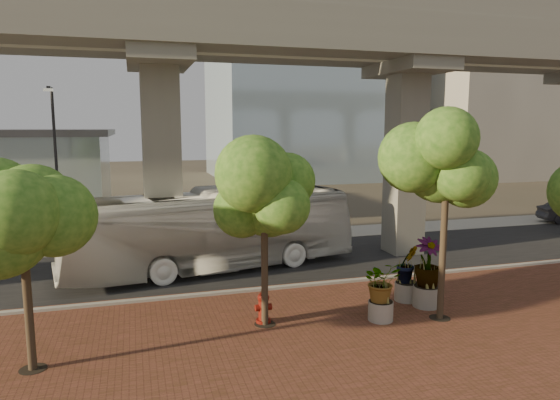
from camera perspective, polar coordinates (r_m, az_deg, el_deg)
name	(u,v)px	position (r m, az deg, el deg)	size (l,w,h in m)	color
ground	(306,272)	(22.55, 2.94, -8.27)	(160.00, 160.00, 0.00)	#3D382C
brick_plaza	(395,346)	(15.69, 13.05, -15.97)	(70.00, 13.00, 0.06)	brown
asphalt_road	(292,261)	(24.37, 1.37, -6.95)	(90.00, 8.00, 0.04)	black
curb_strip	(322,284)	(20.74, 4.79, -9.55)	(70.00, 0.25, 0.16)	#A19F96
far_sidewalk	(263,237)	(29.50, -1.90, -4.24)	(90.00, 3.00, 0.06)	#A19F96
transit_viaduct	(292,109)	(23.53, 1.43, 10.39)	(72.00, 5.60, 12.40)	gray
midrise_block	(489,85)	(72.48, 22.75, 12.06)	(18.00, 16.00, 24.00)	#AAA499
transit_bus	(212,230)	(22.70, -7.83, -3.44)	(3.10, 13.19, 3.68)	silver
fire_hydrant	(263,307)	(16.73, -1.91, -12.13)	(0.54, 0.49, 1.09)	maroon
planter_front	(381,284)	(17.01, 11.51, -9.42)	(1.85, 1.85, 2.03)	gray
planter_right	(428,265)	(18.61, 16.52, -7.18)	(2.33, 2.33, 2.49)	gray
planter_left	(407,266)	(19.08, 14.35, -7.36)	(1.94, 1.94, 2.14)	gray
street_tree_far_west	(21,213)	(14.24, -27.47, -1.33)	(3.84, 3.84, 5.98)	#433226
street_tree_near_west	(264,195)	(15.66, -1.81, 0.62)	(3.57, 3.57, 5.92)	#433226
street_tree_near_east	(447,164)	(16.97, 18.55, 3.89)	(3.83, 3.83, 6.95)	#433226
streetlamp_west	(56,159)	(27.18, -24.26, 4.25)	(0.41, 1.20, 8.31)	#28292D
streetlamp_east	(408,145)	(31.47, 14.39, 6.08)	(0.45, 1.33, 9.18)	#2D2D32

